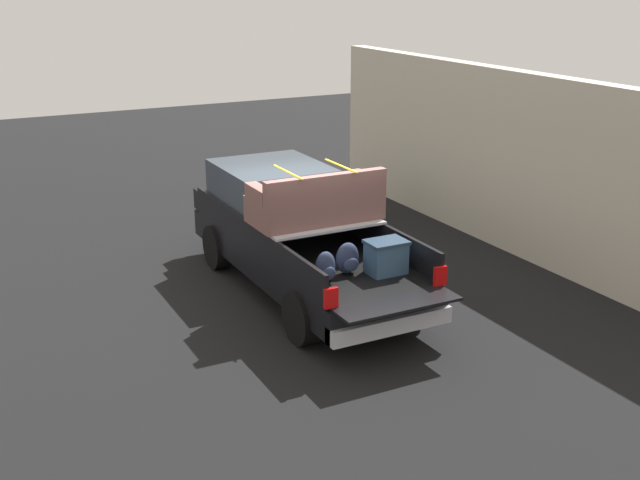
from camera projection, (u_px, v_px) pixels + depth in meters
ground_plane at (304, 291)px, 13.39m from camera, size 40.00×40.00×0.00m
pickup_truck at (294, 230)px, 13.39m from camera, size 6.05×2.06×2.23m
building_facade at (509, 161)px, 15.12m from camera, size 11.78×0.36×3.42m
trash_can at (352, 196)px, 17.30m from camera, size 0.60×0.60×0.98m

